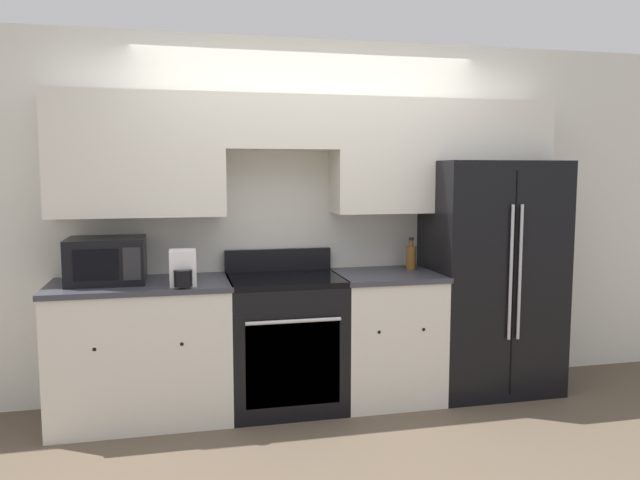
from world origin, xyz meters
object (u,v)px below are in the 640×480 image
oven_range (285,341)px  refrigerator (490,276)px  bottle (411,257)px  microwave (107,260)px

oven_range → refrigerator: (1.57, 0.03, 0.39)m
refrigerator → bottle: refrigerator is taller
refrigerator → microwave: bearing=179.7°
microwave → refrigerator: bearing=-0.3°
bottle → microwave: bearing=-178.1°
oven_range → bottle: bottle is taller
refrigerator → bottle: 0.62m
refrigerator → bottle: (-0.60, 0.09, 0.15)m
microwave → bottle: bearing=1.9°
bottle → refrigerator: bearing=-8.5°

